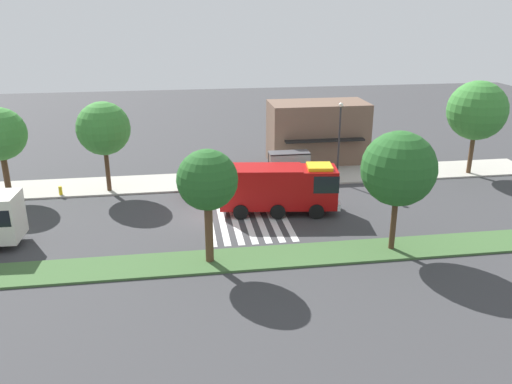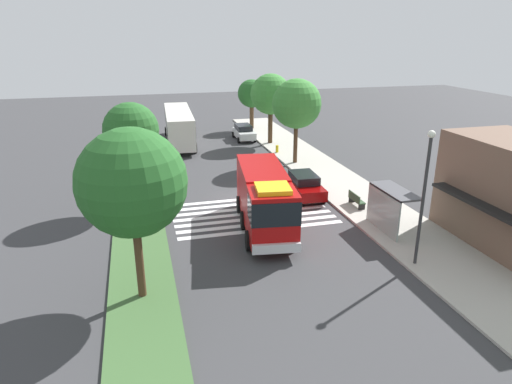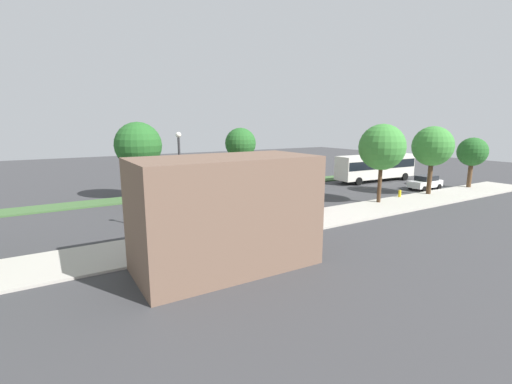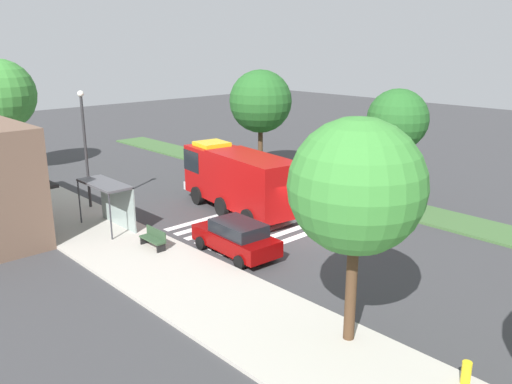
# 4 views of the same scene
# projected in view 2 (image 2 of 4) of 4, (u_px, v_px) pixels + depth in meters

# --- Properties ---
(ground_plane) EXTENTS (120.00, 120.00, 0.00)m
(ground_plane) POSITION_uv_depth(u_px,v_px,m) (243.00, 201.00, 31.78)
(ground_plane) COLOR #38383A
(sidewalk) EXTENTS (60.00, 4.70, 0.14)m
(sidewalk) POSITION_uv_depth(u_px,v_px,m) (348.00, 190.00, 33.69)
(sidewalk) COLOR #ADA89E
(sidewalk) RESTS_ON ground_plane
(median_strip) EXTENTS (60.00, 3.00, 0.14)m
(median_strip) POSITION_uv_depth(u_px,v_px,m) (138.00, 210.00, 30.03)
(median_strip) COLOR #3D6033
(median_strip) RESTS_ON ground_plane
(crosswalk) EXTENTS (5.85, 10.18, 0.01)m
(crosswalk) POSITION_uv_depth(u_px,v_px,m) (252.00, 213.00, 29.58)
(crosswalk) COLOR silver
(crosswalk) RESTS_ON ground_plane
(fire_truck) EXTENTS (8.96, 3.67, 3.68)m
(fire_truck) POSITION_uv_depth(u_px,v_px,m) (265.00, 198.00, 26.42)
(fire_truck) COLOR #A50C0C
(fire_truck) RESTS_ON ground_plane
(parked_car_west) EXTENTS (4.26, 2.01, 1.61)m
(parked_car_west) POSITION_uv_depth(u_px,v_px,m) (244.00, 132.00, 49.54)
(parked_car_west) COLOR silver
(parked_car_west) RESTS_ON ground_plane
(parked_car_mid) EXTENTS (4.62, 2.29, 1.63)m
(parked_car_mid) POSITION_uv_depth(u_px,v_px,m) (304.00, 185.00, 32.45)
(parked_car_mid) COLOR #720505
(parked_car_mid) RESTS_ON ground_plane
(transit_bus) EXTENTS (12.03, 3.30, 3.47)m
(transit_bus) POSITION_uv_depth(u_px,v_px,m) (179.00, 124.00, 47.23)
(transit_bus) COLOR silver
(transit_bus) RESTS_ON ground_plane
(bus_stop_shelter) EXTENTS (3.50, 1.40, 2.46)m
(bus_stop_shelter) POSITION_uv_depth(u_px,v_px,m) (389.00, 202.00, 26.27)
(bus_stop_shelter) COLOR #4C4C51
(bus_stop_shelter) RESTS_ON sidewalk
(bench_near_shelter) EXTENTS (1.60, 0.50, 0.90)m
(bench_near_shelter) POSITION_uv_depth(u_px,v_px,m) (356.00, 200.00, 30.35)
(bench_near_shelter) COLOR #2D472D
(bench_near_shelter) RESTS_ON sidewalk
(street_lamp) EXTENTS (0.36, 0.36, 6.81)m
(street_lamp) POSITION_uv_depth(u_px,v_px,m) (424.00, 189.00, 21.64)
(street_lamp) COLOR #2D2D30
(street_lamp) RESTS_ON sidewalk
(sidewalk_tree_far_west) EXTENTS (3.28, 3.28, 5.79)m
(sidewalk_tree_far_west) POSITION_uv_depth(u_px,v_px,m) (252.00, 94.00, 53.60)
(sidewalk_tree_far_west) COLOR #513823
(sidewalk_tree_far_west) RESTS_ON sidewalk
(sidewalk_tree_west) EXTENTS (4.11, 4.11, 7.10)m
(sidewalk_tree_west) POSITION_uv_depth(u_px,v_px,m) (271.00, 94.00, 46.15)
(sidewalk_tree_west) COLOR #47301E
(sidewalk_tree_west) RESTS_ON sidewalk
(sidewalk_tree_center) EXTENTS (4.26, 4.26, 7.34)m
(sidewalk_tree_center) POSITION_uv_depth(u_px,v_px,m) (297.00, 104.00, 38.94)
(sidewalk_tree_center) COLOR #47301E
(sidewalk_tree_center) RESTS_ON sidewalk
(median_tree_far_west) EXTENTS (3.54, 3.54, 6.89)m
(median_tree_far_west) POSITION_uv_depth(u_px,v_px,m) (131.00, 131.00, 28.95)
(median_tree_far_west) COLOR #513823
(median_tree_far_west) RESTS_ON median_strip
(median_tree_west) EXTENTS (4.55, 4.55, 7.53)m
(median_tree_west) POSITION_uv_depth(u_px,v_px,m) (132.00, 183.00, 18.45)
(median_tree_west) COLOR #47301E
(median_tree_west) RESTS_ON median_strip
(fire_hydrant) EXTENTS (0.28, 0.28, 0.70)m
(fire_hydrant) POSITION_uv_depth(u_px,v_px,m) (277.00, 149.00, 43.87)
(fire_hydrant) COLOR gold
(fire_hydrant) RESTS_ON sidewalk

